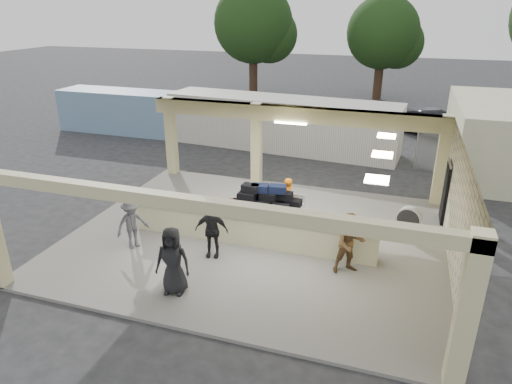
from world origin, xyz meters
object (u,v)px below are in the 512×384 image
(passenger_b, at_px, (212,230))
(car_white_a, at_px, (497,144))
(passenger_c, at_px, (132,224))
(container_blue, at_px, (135,112))
(drum_fan, at_px, (409,219))
(baggage_handler, at_px, (287,199))
(passenger_a, at_px, (350,243))
(car_dark, at_px, (433,124))
(container_white, at_px, (280,123))
(passenger_d, at_px, (173,261))
(baggage_counter, at_px, (251,229))
(luggage_cart, at_px, (264,202))

(passenger_b, bearing_deg, car_white_a, 43.47)
(passenger_c, xyz_separation_m, container_blue, (-7.69, 12.66, 0.32))
(drum_fan, relative_size, container_blue, 0.10)
(drum_fan, xyz_separation_m, baggage_handler, (-4.16, -0.30, 0.29))
(drum_fan, distance_m, passenger_a, 3.49)
(passenger_c, bearing_deg, baggage_handler, -17.76)
(car_dark, bearing_deg, container_white, 160.32)
(container_blue, bearing_deg, drum_fan, -28.95)
(container_white, bearing_deg, container_blue, -177.66)
(passenger_d, bearing_deg, baggage_handler, 63.28)
(baggage_handler, height_order, passenger_a, passenger_a)
(passenger_a, relative_size, passenger_b, 1.06)
(baggage_handler, xyz_separation_m, car_dark, (5.33, 13.77, -0.14))
(baggage_counter, distance_m, container_blue, 15.87)
(passenger_a, bearing_deg, drum_fan, 33.64)
(container_blue, bearing_deg, passenger_d, -54.88)
(luggage_cart, relative_size, container_blue, 0.27)
(baggage_counter, xyz_separation_m, passenger_d, (-1.08, -3.17, 0.46))
(car_white_a, relative_size, container_blue, 0.49)
(luggage_cart, distance_m, container_white, 9.52)
(baggage_counter, bearing_deg, passenger_d, -108.79)
(passenger_c, relative_size, car_dark, 0.36)
(passenger_d, distance_m, container_blue, 17.61)
(passenger_c, bearing_deg, drum_fan, -33.34)
(passenger_b, distance_m, passenger_c, 2.59)
(passenger_b, relative_size, container_blue, 0.18)
(passenger_d, relative_size, car_dark, 0.42)
(luggage_cart, distance_m, baggage_handler, 0.86)
(baggage_counter, relative_size, baggage_handler, 5.19)
(passenger_d, relative_size, car_white_a, 0.41)
(baggage_counter, height_order, passenger_a, passenger_a)
(passenger_a, relative_size, car_white_a, 0.39)
(passenger_b, bearing_deg, car_dark, 56.82)
(passenger_c, distance_m, container_white, 12.28)
(container_white, bearing_deg, passenger_a, -60.54)
(baggage_counter, height_order, passenger_b, passenger_b)
(baggage_counter, bearing_deg, car_dark, 69.28)
(baggage_handler, distance_m, car_dark, 14.77)
(passenger_d, relative_size, container_blue, 0.20)
(passenger_a, xyz_separation_m, container_blue, (-14.34, 12.02, 0.22))
(passenger_a, bearing_deg, passenger_b, 156.72)
(passenger_d, xyz_separation_m, container_white, (-0.87, 13.98, 0.31))
(baggage_handler, relative_size, passenger_c, 0.97)
(passenger_a, distance_m, car_white_a, 14.65)
(passenger_b, distance_m, container_white, 11.98)
(car_dark, bearing_deg, car_white_a, -97.89)
(car_dark, relative_size, container_white, 0.36)
(baggage_counter, relative_size, passenger_b, 4.77)
(drum_fan, relative_size, car_dark, 0.20)
(passenger_a, bearing_deg, baggage_counter, 138.48)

